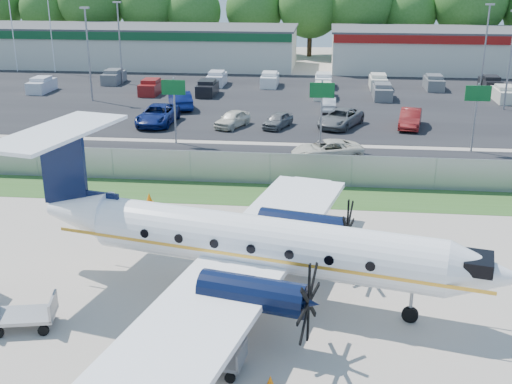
# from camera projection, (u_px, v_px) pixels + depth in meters

# --- Properties ---
(ground) EXTENTS (170.00, 170.00, 0.00)m
(ground) POSITION_uv_depth(u_px,v_px,m) (241.00, 292.00, 26.76)
(ground) COLOR #B5A899
(ground) RESTS_ON ground
(grass_verge) EXTENTS (170.00, 4.00, 0.02)m
(grass_verge) POSITION_uv_depth(u_px,v_px,m) (267.00, 195.00, 38.01)
(grass_verge) COLOR #2D561E
(grass_verge) RESTS_ON ground
(access_road) EXTENTS (170.00, 8.00, 0.02)m
(access_road) POSITION_uv_depth(u_px,v_px,m) (276.00, 161.00, 44.56)
(access_road) COLOR black
(access_road) RESTS_ON ground
(parking_lot) EXTENTS (170.00, 32.00, 0.02)m
(parking_lot) POSITION_uv_depth(u_px,v_px,m) (292.00, 101.00, 64.24)
(parking_lot) COLOR black
(parking_lot) RESTS_ON ground
(perimeter_fence) EXTENTS (120.00, 0.06, 1.99)m
(perimeter_fence) POSITION_uv_depth(u_px,v_px,m) (270.00, 169.00, 39.55)
(perimeter_fence) COLOR gray
(perimeter_fence) RESTS_ON ground
(building_west) EXTENTS (46.40, 12.40, 5.24)m
(building_west) POSITION_uv_depth(u_px,v_px,m) (124.00, 45.00, 86.39)
(building_west) COLOR beige
(building_west) RESTS_ON ground
(building_east) EXTENTS (44.40, 12.40, 5.24)m
(building_east) POSITION_uv_depth(u_px,v_px,m) (507.00, 50.00, 81.33)
(building_east) COLOR beige
(building_east) RESTS_ON ground
(sign_left) EXTENTS (1.80, 0.26, 5.00)m
(sign_left) POSITION_uv_depth(u_px,v_px,m) (174.00, 96.00, 47.83)
(sign_left) COLOR gray
(sign_left) RESTS_ON ground
(sign_mid) EXTENTS (1.80, 0.26, 5.00)m
(sign_mid) POSITION_uv_depth(u_px,v_px,m) (322.00, 100.00, 46.72)
(sign_mid) COLOR gray
(sign_mid) RESTS_ON ground
(sign_right) EXTENTS (1.80, 0.26, 5.00)m
(sign_right) POSITION_uv_depth(u_px,v_px,m) (477.00, 103.00, 45.60)
(sign_right) COLOR gray
(sign_right) RESTS_ON ground
(flagpole_west) EXTENTS (1.06, 0.12, 10.00)m
(flagpole_west) POSITION_uv_depth(u_px,v_px,m) (13.00, 26.00, 80.05)
(flagpole_west) COLOR white
(flagpole_west) RESTS_ON ground
(flagpole_east) EXTENTS (1.06, 0.12, 10.00)m
(flagpole_east) POSITION_uv_depth(u_px,v_px,m) (51.00, 27.00, 79.54)
(flagpole_east) COLOR white
(flagpole_east) RESTS_ON ground
(light_pole_nw) EXTENTS (0.90, 0.35, 9.09)m
(light_pole_nw) POSITION_uv_depth(u_px,v_px,m) (88.00, 48.00, 62.65)
(light_pole_nw) COLOR gray
(light_pole_nw) RESTS_ON ground
(light_pole_ne) EXTENTS (0.90, 0.35, 9.09)m
(light_pole_ne) POSITION_uv_depth(u_px,v_px,m) (511.00, 53.00, 58.60)
(light_pole_ne) COLOR gray
(light_pole_ne) RESTS_ON ground
(light_pole_sw) EXTENTS (0.90, 0.35, 9.09)m
(light_pole_sw) POSITION_uv_depth(u_px,v_px,m) (119.00, 37.00, 72.02)
(light_pole_sw) COLOR gray
(light_pole_sw) RESTS_ON ground
(light_pole_se) EXTENTS (0.90, 0.35, 9.09)m
(light_pole_se) POSITION_uv_depth(u_px,v_px,m) (486.00, 41.00, 67.97)
(light_pole_se) COLOR gray
(light_pole_se) RESTS_ON ground
(tree_line) EXTENTS (112.00, 6.00, 14.00)m
(tree_line) POSITION_uv_depth(u_px,v_px,m) (305.00, 56.00, 96.10)
(tree_line) COLOR #2A5F1B
(tree_line) RESTS_ON ground
(aircraft) EXTENTS (20.64, 20.21, 6.30)m
(aircraft) POSITION_uv_depth(u_px,v_px,m) (253.00, 242.00, 25.63)
(aircraft) COLOR white
(aircraft) RESTS_ON ground
(baggage_cart_near) EXTENTS (2.53, 1.82, 1.20)m
(baggage_cart_near) POSITION_uv_depth(u_px,v_px,m) (24.00, 314.00, 23.93)
(baggage_cart_near) COLOR gray
(baggage_cart_near) RESTS_ON ground
(baggage_cart_far) EXTENTS (2.17, 1.48, 1.06)m
(baggage_cart_far) POSITION_uv_depth(u_px,v_px,m) (214.00, 357.00, 21.43)
(baggage_cart_far) COLOR gray
(baggage_cart_far) RESTS_ON ground
(cone_port_wing) EXTENTS (0.43, 0.43, 0.60)m
(cone_port_wing) POSITION_uv_depth(u_px,v_px,m) (270.00, 384.00, 20.39)
(cone_port_wing) COLOR orange
(cone_port_wing) RESTS_ON ground
(cone_starboard_wing) EXTENTS (0.41, 0.41, 0.59)m
(cone_starboard_wing) POSITION_uv_depth(u_px,v_px,m) (149.00, 198.00, 36.71)
(cone_starboard_wing) COLOR orange
(cone_starboard_wing) RESTS_ON ground
(road_car_mid) EXTENTS (5.44, 3.60, 1.39)m
(road_car_mid) POSITION_uv_depth(u_px,v_px,m) (327.00, 160.00, 44.90)
(road_car_mid) COLOR beige
(road_car_mid) RESTS_ON ground
(parked_car_a) EXTENTS (2.88, 6.02, 1.65)m
(parked_car_a) POSITION_uv_depth(u_px,v_px,m) (158.00, 124.00, 54.84)
(parked_car_a) COLOR navy
(parked_car_a) RESTS_ON ground
(parked_car_b) EXTENTS (3.04, 4.38, 1.39)m
(parked_car_b) POSITION_uv_depth(u_px,v_px,m) (233.00, 127.00, 53.94)
(parked_car_b) COLOR beige
(parked_car_b) RESTS_ON ground
(parked_car_c) EXTENTS (2.73, 4.07, 1.29)m
(parked_car_c) POSITION_uv_depth(u_px,v_px,m) (278.00, 128.00, 53.74)
(parked_car_c) COLOR #595B5E
(parked_car_c) RESTS_ON ground
(parked_car_d) EXTENTS (4.46, 5.97, 1.51)m
(parked_car_d) POSITION_uv_depth(u_px,v_px,m) (340.00, 127.00, 54.01)
(parked_car_d) COLOR #595B5E
(parked_car_d) RESTS_ON ground
(parked_car_e) EXTENTS (2.48, 4.98, 1.57)m
(parked_car_e) POSITION_uv_depth(u_px,v_px,m) (410.00, 128.00, 53.71)
(parked_car_e) COLOR maroon
(parked_car_e) RESTS_ON ground
(parked_car_f) EXTENTS (3.41, 5.44, 1.69)m
(parked_car_f) POSITION_uv_depth(u_px,v_px,m) (181.00, 109.00, 60.87)
(parked_car_f) COLOR navy
(parked_car_f) RESTS_ON ground
(parked_car_g) EXTENTS (1.40, 3.98, 1.31)m
(parked_car_g) POSITION_uv_depth(u_px,v_px,m) (328.00, 111.00, 59.89)
(parked_car_g) COLOR silver
(parked_car_g) RESTS_ON ground
(far_parking_rows) EXTENTS (56.00, 10.00, 1.60)m
(far_parking_rows) POSITION_uv_depth(u_px,v_px,m) (295.00, 92.00, 68.93)
(far_parking_rows) COLOR gray
(far_parking_rows) RESTS_ON ground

